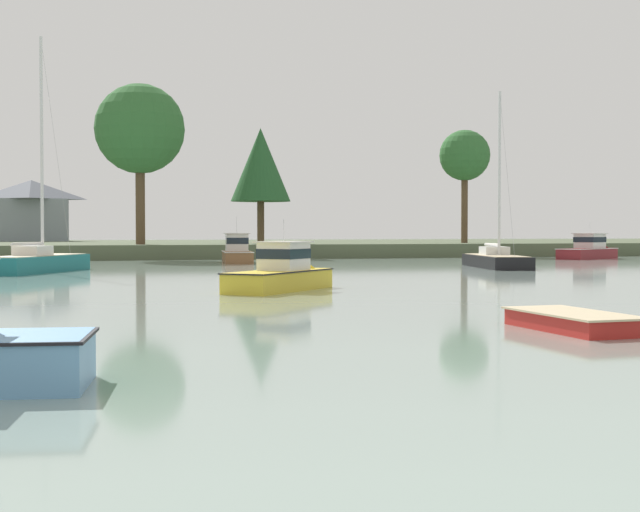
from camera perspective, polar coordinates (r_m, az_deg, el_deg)
far_shore_bank at (r=97.90m, az=-7.01°, el=0.54°), size 242.37×43.44×1.25m
cruiser_wood at (r=69.01m, az=-5.32°, el=0.03°), size 2.85×7.36×4.23m
sailboat_teal at (r=54.84m, az=-17.57°, el=-0.69°), size 6.14×9.34×14.53m
cruiser_yellow at (r=36.88m, az=-2.10°, el=-1.49°), size 5.95×6.48×3.56m
dinghy_red at (r=22.70m, az=15.79°, el=-4.19°), size 1.95×3.97×0.62m
sailboat_black at (r=60.32m, az=11.12°, el=-0.48°), size 4.25×9.38×12.05m
cruiser_maroon at (r=81.66m, az=16.89°, el=0.19°), size 8.00×6.11×4.03m
mooring_buoy_white at (r=68.97m, az=9.68°, el=-0.37°), size 0.41×0.41×0.47m
shore_tree_center_right at (r=82.63m, az=-3.80°, el=5.78°), size 5.49×5.49×10.60m
shore_tree_far_left at (r=88.93m, az=9.18°, el=6.26°), size 4.94×4.94×11.02m
shore_tree_right_mid at (r=79.79m, az=-11.38°, el=7.89°), size 7.76×7.76×13.90m
cottage_hillside at (r=107.77m, az=-17.87°, el=2.82°), size 8.84×6.93×6.98m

